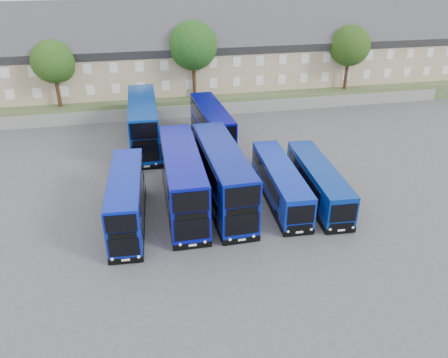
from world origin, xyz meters
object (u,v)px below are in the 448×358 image
dd_front_mid (183,181)px  tree_far (367,34)px  coach_east_a (280,184)px  dd_front_left (127,201)px  tree_mid (194,47)px  tree_east (350,47)px  tree_west (54,63)px

dd_front_mid → tree_far: (30.50, 29.33, 5.41)m
coach_east_a → dd_front_left: bearing=-171.8°
dd_front_mid → tree_mid: tree_mid is taller
dd_front_left → tree_east: bearing=43.4°
dd_front_mid → tree_east: size_ratio=1.46×
tree_west → tree_east: bearing=0.0°
dd_front_left → tree_mid: (8.82, 24.48, 6.13)m
tree_east → tree_far: bearing=49.4°
dd_front_mid → tree_mid: bearing=80.1°
dd_front_left → tree_east: 37.88m
dd_front_mid → coach_east_a: bearing=-2.6°
tree_far → tree_mid: bearing=-166.0°
tree_west → dd_front_mid: bearing=-62.8°
tree_mid → tree_east: bearing=-1.4°
tree_mid → tree_east: tree_mid is taller
tree_west → tree_mid: bearing=1.8°
dd_front_left → tree_mid: bearing=73.9°
tree_west → tree_far: bearing=9.5°
coach_east_a → tree_mid: bearing=101.1°
dd_front_mid → tree_mid: size_ratio=1.30×
dd_front_mid → tree_west: (-11.50, 22.33, 4.73)m
dd_front_left → tree_west: (-7.19, 23.98, 5.11)m
dd_front_left → coach_east_a: (12.16, 1.12, -0.49)m
tree_mid → tree_far: tree_mid is taller
dd_front_left → tree_far: bearing=45.3°
tree_west → coach_east_a: bearing=-49.8°
tree_west → dd_front_left: bearing=-73.3°
dd_front_left → tree_east: tree_east is taller
tree_mid → tree_east: (20.00, -0.50, -0.68)m
tree_west → tree_mid: (16.00, 0.50, 1.02)m
dd_front_left → tree_west: size_ratio=1.32×
tree_far → dd_front_mid: bearing=-136.1°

